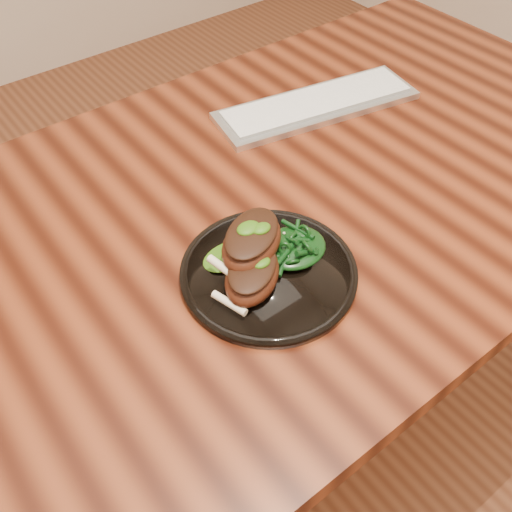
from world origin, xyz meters
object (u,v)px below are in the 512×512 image
(plate, at_px, (269,272))
(greens_heap, at_px, (294,244))
(lamb_chop_front, at_px, (252,274))
(keyboard, at_px, (317,104))
(desk, at_px, (246,244))

(plate, height_order, greens_heap, greens_heap)
(lamb_chop_front, bearing_deg, keyboard, 37.61)
(plate, relative_size, lamb_chop_front, 1.92)
(plate, relative_size, keyboard, 0.60)
(lamb_chop_front, height_order, keyboard, lamb_chop_front)
(desk, distance_m, plate, 0.17)
(greens_heap, bearing_deg, plate, -174.81)
(plate, height_order, keyboard, keyboard)
(greens_heap, bearing_deg, lamb_chop_front, -170.96)
(plate, bearing_deg, keyboard, 39.54)
(lamb_chop_front, height_order, greens_heap, lamb_chop_front)
(plate, xyz_separation_m, keyboard, (0.34, 0.28, 0.00))
(greens_heap, height_order, keyboard, greens_heap)
(lamb_chop_front, bearing_deg, greens_heap, 9.04)
(plate, bearing_deg, desk, 66.18)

